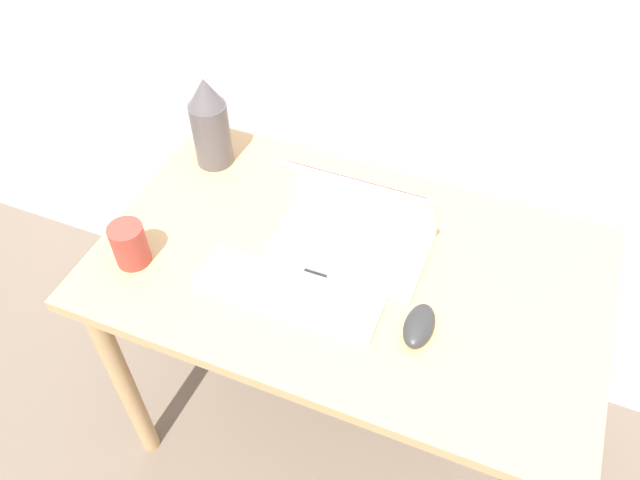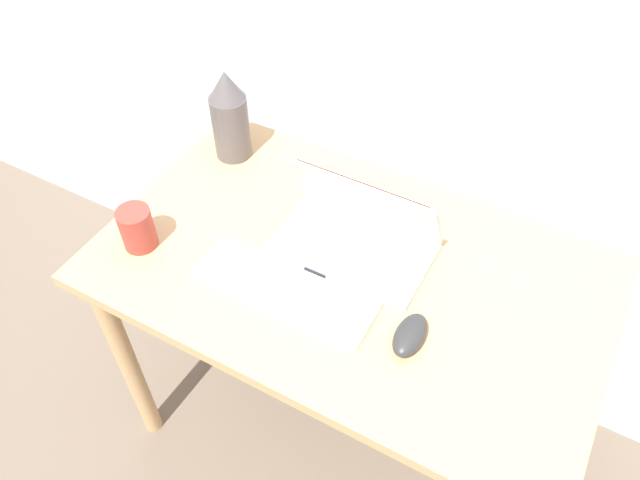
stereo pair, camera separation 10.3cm
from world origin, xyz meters
The scene contains 7 objects.
desk centered at (0.00, 0.34, 0.65)m, with size 1.12×0.68×0.75m.
laptop centered at (-0.02, 0.41, 0.80)m, with size 0.35×0.21×0.20m.
keyboard centered at (-0.09, 0.21, 0.76)m, with size 0.40×0.13×0.02m.
mouse centered at (0.19, 0.22, 0.77)m, with size 0.06×0.11×0.04m.
vase centered at (-0.45, 0.54, 0.87)m, with size 0.09×0.09×0.25m.
mp3_player centered at (-0.06, 0.29, 0.76)m, with size 0.05×0.05×0.01m.
mug centered at (-0.45, 0.17, 0.80)m, with size 0.08×0.08×0.10m.
Camera 1 is at (0.27, -0.51, 1.81)m, focal length 35.00 mm.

